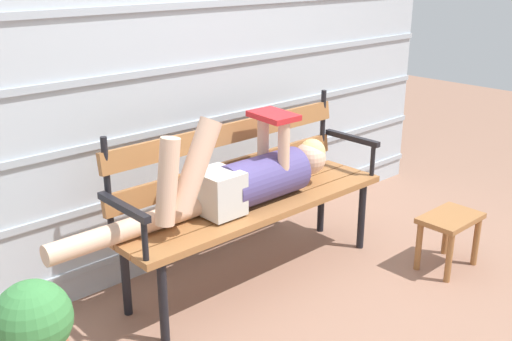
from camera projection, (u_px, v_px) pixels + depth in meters
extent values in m
plane|color=#936B56|center=(277.00, 288.00, 3.29)|extent=(12.00, 12.00, 0.00)
cube|color=#B2BCC6|center=(197.00, 65.00, 3.37)|extent=(4.11, 0.06, 2.29)
cube|color=#A3ADB7|center=(206.00, 226.00, 3.67)|extent=(4.11, 0.02, 0.04)
cube|color=#A3ADB7|center=(204.00, 176.00, 3.56)|extent=(4.11, 0.02, 0.04)
cube|color=#A3ADB7|center=(202.00, 122.00, 3.45)|extent=(4.11, 0.02, 0.04)
cube|color=#A3ADB7|center=(201.00, 65.00, 3.34)|extent=(4.11, 0.02, 0.04)
cube|color=#A3ADB7|center=(199.00, 5.00, 3.23)|extent=(4.11, 0.02, 0.04)
cube|color=#9E6638|center=(274.00, 212.00, 3.16)|extent=(1.66, 0.13, 0.04)
cube|color=#9E6638|center=(256.00, 205.00, 3.26)|extent=(1.66, 0.13, 0.04)
cube|color=#9E6638|center=(239.00, 198.00, 3.36)|extent=(1.66, 0.13, 0.04)
cube|color=#9E6638|center=(231.00, 170.00, 3.35)|extent=(1.59, 0.05, 0.11)
cube|color=#9E6638|center=(231.00, 133.00, 3.28)|extent=(1.59, 0.05, 0.11)
cylinder|color=black|center=(107.00, 185.00, 2.83)|extent=(0.03, 0.03, 0.47)
cylinder|color=black|center=(323.00, 127.00, 3.81)|extent=(0.03, 0.03, 0.47)
cylinder|color=black|center=(163.00, 303.00, 2.76)|extent=(0.04, 0.04, 0.43)
cylinder|color=black|center=(362.00, 216.00, 3.69)|extent=(0.04, 0.04, 0.43)
cylinder|color=black|center=(126.00, 277.00, 2.99)|extent=(0.04, 0.04, 0.43)
cylinder|color=black|center=(321.00, 201.00, 3.92)|extent=(0.04, 0.04, 0.43)
cube|color=black|center=(123.00, 207.00, 2.67)|extent=(0.04, 0.40, 0.03)
cylinder|color=black|center=(145.00, 239.00, 2.59)|extent=(0.03, 0.03, 0.20)
cube|color=black|center=(352.00, 138.00, 3.70)|extent=(0.04, 0.40, 0.03)
cylinder|color=black|center=(373.00, 160.00, 3.62)|extent=(0.03, 0.03, 0.20)
cylinder|color=#514784|center=(263.00, 178.00, 3.25)|extent=(0.50, 0.25, 0.25)
cube|color=silver|center=(218.00, 192.00, 3.05)|extent=(0.20, 0.24, 0.22)
sphere|color=beige|center=(310.00, 158.00, 3.47)|extent=(0.19, 0.19, 0.19)
sphere|color=#E0C67A|center=(312.00, 152.00, 3.47)|extent=(0.16, 0.16, 0.16)
cylinder|color=beige|center=(196.00, 165.00, 2.82)|extent=(0.30, 0.11, 0.45)
cylinder|color=beige|center=(168.00, 182.00, 2.73)|extent=(0.15, 0.09, 0.42)
cylinder|color=beige|center=(129.00, 229.00, 2.80)|extent=(0.82, 0.10, 0.10)
cylinder|color=beige|center=(284.00, 150.00, 3.18)|extent=(0.06, 0.06, 0.32)
cylinder|color=beige|center=(263.00, 144.00, 3.30)|extent=(0.06, 0.06, 0.32)
cube|color=red|center=(274.00, 116.00, 3.18)|extent=(0.19, 0.26, 0.04)
cube|color=#9E6638|center=(451.00, 218.00, 3.42)|extent=(0.37, 0.24, 0.03)
cylinder|color=#9E6638|center=(449.00, 258.00, 3.31)|extent=(0.04, 0.04, 0.30)
cylinder|color=#9E6638|center=(476.00, 242.00, 3.50)|extent=(0.04, 0.04, 0.30)
cylinder|color=#9E6638|center=(419.00, 246.00, 3.45)|extent=(0.04, 0.04, 0.30)
cylinder|color=#9E6638|center=(446.00, 231.00, 3.64)|extent=(0.04, 0.04, 0.30)
sphere|color=#3D8442|center=(33.00, 319.00, 2.27)|extent=(0.30, 0.30, 0.30)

